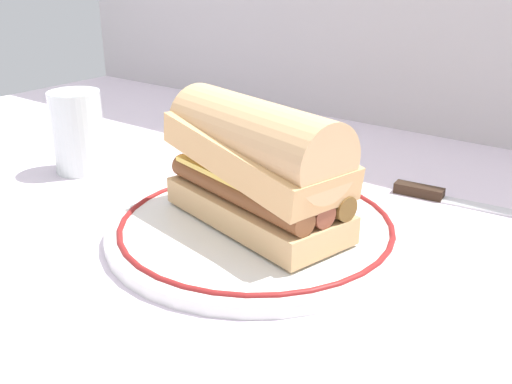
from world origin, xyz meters
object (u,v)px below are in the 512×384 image
(plate, at_px, (256,227))
(sausage_sandwich, at_px, (256,162))
(drinking_glass, at_px, (79,137))
(butter_knife, at_px, (449,198))

(plate, xyz_separation_m, sausage_sandwich, (-0.00, 0.00, 0.07))
(plate, relative_size, drinking_glass, 2.86)
(drinking_glass, relative_size, butter_knife, 0.67)
(sausage_sandwich, height_order, butter_knife, sausage_sandwich)
(butter_knife, bearing_deg, plate, -122.23)
(plate, xyz_separation_m, butter_knife, (0.12, 0.19, -0.00))
(sausage_sandwich, distance_m, butter_knife, 0.24)
(sausage_sandwich, bearing_deg, butter_knife, 71.38)
(sausage_sandwich, distance_m, drinking_glass, 0.29)
(drinking_glass, bearing_deg, sausage_sandwich, -2.15)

